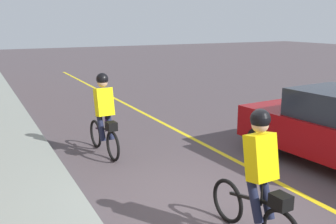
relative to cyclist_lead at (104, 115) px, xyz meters
The scene contains 4 objects.
ground_plane 3.25m from the cyclist_lead, 166.18° to the right, with size 80.00×80.00×0.00m, color #4B4145.
lane_line_centre 3.94m from the cyclist_lead, 142.27° to the right, with size 36.00×0.12×0.01m, color yellow.
cyclist_lead is the anchor object (origin of this frame).
cyclist_follow 4.31m from the cyclist_lead, behind, with size 1.71×0.38×1.83m.
Camera 1 is at (-4.82, 3.21, 2.89)m, focal length 41.09 mm.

